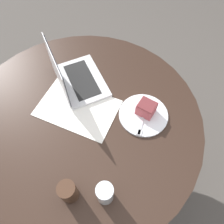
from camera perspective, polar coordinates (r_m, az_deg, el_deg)
name	(u,v)px	position (r m, az deg, el deg)	size (l,w,h in m)	color
ground_plane	(92,164)	(1.79, -5.16, -13.49)	(12.00, 12.00, 0.00)	#4C4742
dining_table	(84,130)	(1.23, -7.34, -4.70)	(1.22, 1.22, 0.75)	black
paper_document	(78,108)	(1.13, -9.00, 1.10)	(0.40, 0.27, 0.00)	white
plate	(143,115)	(1.10, 8.18, -0.72)	(0.25, 0.25, 0.01)	silver
cake_slice	(146,108)	(1.08, 8.96, 0.97)	(0.09, 0.09, 0.07)	#B74C51
fork	(142,123)	(1.07, 7.76, -2.83)	(0.04, 0.17, 0.00)	silver
coffee_glass	(68,192)	(0.92, -11.37, -19.72)	(0.07, 0.07, 0.11)	#3D2619
water_glass	(105,193)	(0.90, -1.86, -20.46)	(0.07, 0.07, 0.11)	silver
laptop	(75,78)	(1.19, -9.59, 8.72)	(0.39, 0.38, 0.25)	silver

